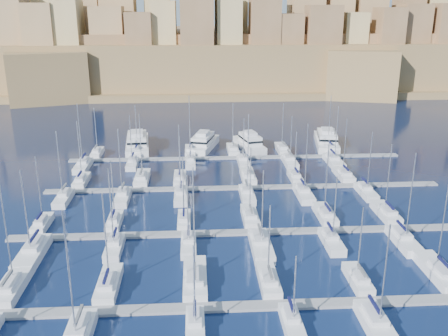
{
  "coord_description": "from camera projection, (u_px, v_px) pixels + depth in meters",
  "views": [
    {
      "loc": [
        -10.42,
        -89.4,
        37.2
      ],
      "look_at": [
        -4.64,
        6.0,
        6.0
      ],
      "focal_mm": 40.0,
      "sensor_mm": 36.0,
      "label": 1
    }
  ],
  "objects": [
    {
      "name": "sailboat_0",
      "position": [
        12.0,
        286.0,
        68.06
      ],
      "size": [
        3.04,
        10.12,
        15.69
      ],
      "color": "silver",
      "rests_on": "ground"
    },
    {
      "name": "sailboat_47",
      "position": [
        334.0,
        161.0,
        122.58
      ],
      "size": [
        3.2,
        10.65,
        14.81
      ],
      "color": "silver",
      "rests_on": "ground"
    },
    {
      "name": "sailboat_27",
      "position": [
        248.0,
        176.0,
        111.87
      ],
      "size": [
        2.99,
        9.96,
        15.04
      ],
      "color": "silver",
      "rests_on": "ground"
    },
    {
      "name": "motor_yacht_c",
      "position": [
        250.0,
        143.0,
        135.41
      ],
      "size": [
        7.97,
        15.82,
        5.25
      ],
      "color": "silver",
      "rests_on": "ground"
    },
    {
      "name": "sailboat_31",
      "position": [
        123.0,
        197.0,
        99.72
      ],
      "size": [
        2.67,
        8.91,
        15.18
      ],
      "color": "silver",
      "rests_on": "ground"
    },
    {
      "name": "sailboat_25",
      "position": [
        142.0,
        178.0,
        110.52
      ],
      "size": [
        2.99,
        9.98,
        15.39
      ],
      "color": "silver",
      "rests_on": "ground"
    },
    {
      "name": "sailboat_36",
      "position": [
        97.0,
        153.0,
        129.7
      ],
      "size": [
        2.4,
        8.0,
        12.75
      ],
      "color": "silver",
      "rests_on": "ground"
    },
    {
      "name": "sailboat_5",
      "position": [
        438.0,
        271.0,
        71.73
      ],
      "size": [
        3.18,
        10.61,
        16.21
      ],
      "color": "silver",
      "rests_on": "ground"
    },
    {
      "name": "motor_yacht_a",
      "position": [
        137.0,
        142.0,
        135.7
      ],
      "size": [
        7.68,
        20.13,
        5.25
      ],
      "color": "silver",
      "rests_on": "ground"
    },
    {
      "name": "fortified_city",
      "position": [
        214.0,
        55.0,
        239.72
      ],
      "size": [
        460.0,
        108.95,
        59.52
      ],
      "color": "brown",
      "rests_on": "ground"
    },
    {
      "name": "sailboat_39",
      "position": [
        233.0,
        150.0,
        132.43
      ],
      "size": [
        2.85,
        9.5,
        13.42
      ],
      "color": "silver",
      "rests_on": "ground"
    },
    {
      "name": "sailboat_19",
      "position": [
        115.0,
        247.0,
        79.22
      ],
      "size": [
        2.49,
        8.31,
        14.24
      ],
      "color": "silver",
      "rests_on": "ground"
    },
    {
      "name": "ground",
      "position": [
        250.0,
        206.0,
        96.98
      ],
      "size": [
        600.0,
        600.0,
        0.0
      ],
      "primitive_type": "plane",
      "color": "black",
      "rests_on": "ground"
    },
    {
      "name": "sailboat_13",
      "position": [
        115.0,
        221.0,
        88.53
      ],
      "size": [
        2.36,
        7.88,
        11.78
      ],
      "color": "silver",
      "rests_on": "ground"
    },
    {
      "name": "sailboat_29",
      "position": [
        344.0,
        175.0,
        112.94
      ],
      "size": [
        2.87,
        9.57,
        13.89
      ],
      "color": "silver",
      "rests_on": "ground"
    },
    {
      "name": "sailboat_33",
      "position": [
        247.0,
        194.0,
        101.07
      ],
      "size": [
        2.73,
        9.1,
        15.18
      ],
      "color": "silver",
      "rests_on": "ground"
    },
    {
      "name": "sailboat_3",
      "position": [
        269.0,
        281.0,
        69.44
      ],
      "size": [
        2.61,
        8.71,
        12.12
      ],
      "color": "silver",
      "rests_on": "ground"
    },
    {
      "name": "sailboat_14",
      "position": [
        184.0,
        220.0,
        89.07
      ],
      "size": [
        2.26,
        7.54,
        12.6
      ],
      "color": "silver",
      "rests_on": "ground"
    },
    {
      "name": "sailboat_1",
      "position": [
        109.0,
        284.0,
        68.5
      ],
      "size": [
        2.83,
        9.44,
        14.19
      ],
      "color": "silver",
      "rests_on": "ground"
    },
    {
      "name": "sailboat_35",
      "position": [
        366.0,
        191.0,
        102.67
      ],
      "size": [
        2.62,
        8.73,
        13.83
      ],
      "color": "silver",
      "rests_on": "ground"
    },
    {
      "name": "pontoon_near",
      "position": [
        278.0,
        305.0,
        64.65
      ],
      "size": [
        84.0,
        2.0,
        0.4
      ],
      "primitive_type": "cube",
      "color": "slate",
      "rests_on": "ground"
    },
    {
      "name": "sailboat_18",
      "position": [
        33.0,
        253.0,
        77.22
      ],
      "size": [
        3.32,
        11.06,
        14.74
      ],
      "color": "silver",
      "rests_on": "ground"
    },
    {
      "name": "sailboat_42",
      "position": [
        83.0,
        165.0,
        119.33
      ],
      "size": [
        3.04,
        10.12,
        16.09
      ],
      "color": "silver",
      "rests_on": "ground"
    },
    {
      "name": "sailboat_2",
      "position": [
        195.0,
        279.0,
        69.84
      ],
      "size": [
        3.26,
        10.87,
        17.27
      ],
      "color": "silver",
      "rests_on": "ground"
    },
    {
      "name": "sailboat_40",
      "position": [
        282.0,
        149.0,
        133.2
      ],
      "size": [
        2.85,
        9.52,
        13.2
      ],
      "color": "silver",
      "rests_on": "ground"
    },
    {
      "name": "sailboat_46",
      "position": [
        290.0,
        161.0,
        122.48
      ],
      "size": [
        2.87,
        9.55,
        12.56
      ],
      "color": "silver",
      "rests_on": "ground"
    },
    {
      "name": "sailboat_21",
      "position": [
        261.0,
        245.0,
        79.52
      ],
      "size": [
        3.16,
        10.52,
        13.88
      ],
      "color": "silver",
      "rests_on": "ground"
    },
    {
      "name": "sailboat_32",
      "position": [
        181.0,
        196.0,
        100.44
      ],
      "size": [
        2.65,
        8.82,
        13.53
      ],
      "color": "silver",
      "rests_on": "ground"
    },
    {
      "name": "sailboat_8",
      "position": [
        195.0,
        327.0,
        59.44
      ],
      "size": [
        2.26,
        7.54,
        12.04
      ],
      "color": "silver",
      "rests_on": "ground"
    },
    {
      "name": "sailboat_15",
      "position": [
        250.0,
        216.0,
        90.5
      ],
      "size": [
        2.74,
        9.13,
        13.91
      ],
      "color": "silver",
      "rests_on": "ground"
    },
    {
      "name": "pontoon_mid_near",
      "position": [
        257.0,
        232.0,
        85.53
      ],
      "size": [
        84.0,
        2.0,
        0.4
      ],
      "primitive_type": "cube",
      "color": "slate",
      "rests_on": "ground"
    },
    {
      "name": "motor_yacht_d",
      "position": [
        327.0,
        140.0,
        138.3
      ],
      "size": [
        8.68,
        19.46,
        5.25
      ],
      "color": "silver",
      "rests_on": "ground"
    },
    {
      "name": "sailboat_43",
      "position": [
        133.0,
        164.0,
        120.87
      ],
      "size": [
        2.48,
        8.28,
        13.02
      ],
      "color": "silver",
      "rests_on": "ground"
    },
    {
      "name": "sailboat_34",
      "position": [
        304.0,
        193.0,
        101.53
      ],
      "size": [
        2.86,
        9.54,
        15.72
      ],
      "color": "silver",
      "rests_on": "ground"
    },
    {
      "name": "motor_yacht_b",
      "position": [
        203.0,
        143.0,
        135.37
      ],
      "size": [
        9.28,
        17.39,
        5.25
      ],
      "color": "silver",
      "rests_on": "ground"
    },
    {
      "name": "sailboat_38",
      "position": [
        190.0,
        151.0,
        131.5
      ],
      "size": [
        2.67,
        8.89,
        15.53
      ],
      "color": "silver",
      "rests_on": "ground"
    },
    {
      "name": "sailboat_44",
      "position": [
        191.0,
        162.0,
        121.81
      ],
      "size": [
        2.4,
        8.0,
        11.44
      ],
      "color": "silver",
      "rests_on": "ground"
    },
    {
      "name": "sailboat_17",
      "position": [
        386.0,
        213.0,
        92.15
      ],
      "size": [
        2.87,
        9.56,
        13.98
      ],
      "color": "silver",
      "rests_on": "ground"
    },
    {
      "name": "sailboat_10",
      "position": [
        377.0,
        325.0,
        59.66
      ],
      "size": [
        2.92,
        9.72,
        14.55
      ],
      "color": "silver",
      "rests_on": "ground"
    },
    {
      "name": "pontoon_mid_far",
      "position": [
        245.0,
        188.0,
        106.4
      ],
      "size": [
        84.0,
        2.0,
        0.4
      ],
      "primitive_type": "cube",
      "color": "slate",
      "rests_on": "ground"
    },
    {
      "name": "sailboat_16",
      "position": [
        325.0,
        214.0,
        91.38
      ],
      "size": [
        2.8,
        9.34,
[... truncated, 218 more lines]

